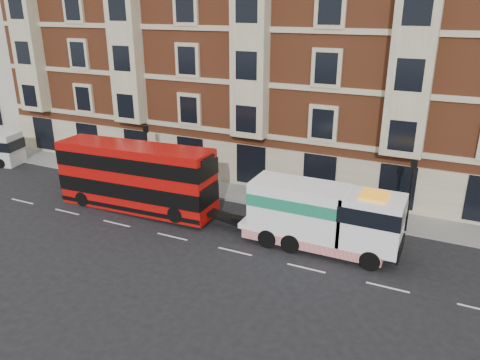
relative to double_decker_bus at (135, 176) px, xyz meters
name	(u,v)px	position (x,y,z in m)	size (l,w,h in m)	color
ground	(172,237)	(4.14, -2.32, -2.29)	(120.00, 120.00, 0.00)	black
sidewalk	(230,191)	(4.14, 5.18, -2.21)	(90.00, 3.00, 0.15)	slate
victorian_terrace	(279,38)	(4.64, 12.68, 7.78)	(45.00, 12.00, 20.40)	brown
lamp_post_west	(147,150)	(-1.86, 3.88, 0.39)	(0.35, 0.15, 4.35)	black
lamp_post_east	(411,190)	(16.14, 3.88, 0.39)	(0.35, 0.15, 4.35)	black
double_decker_bus	(135,176)	(0.00, 0.00, 0.00)	(10.68, 2.45, 4.32)	#B90D0A
tow_truck	(320,216)	(12.06, 0.00, -0.40)	(8.55, 2.53, 3.56)	white
pedestrian	(75,152)	(-10.60, 5.56, -1.34)	(0.59, 0.38, 1.61)	black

